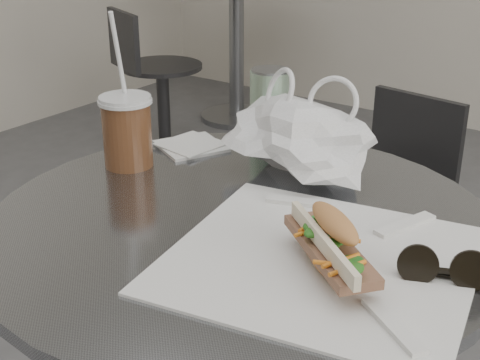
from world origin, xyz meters
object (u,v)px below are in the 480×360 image
Objects in this scene: bg_table at (237,37)px; banh_mi at (331,244)px; chair_far at (382,230)px; drink_can at (270,107)px; iced_coffee at (127,130)px; sunglasses at (444,270)px; bg_chair at (155,94)px.

banh_mi is (1.78, -2.26, 0.32)m from bg_table.
banh_mi is at bearing 117.80° from chair_far.
bg_table is 5.16× the size of drink_can.
drink_can is at bearing 171.12° from banh_mi.
banh_mi is 0.48m from iced_coffee.
sunglasses is at bearing 125.75° from chair_far.
sunglasses is (1.87, -1.50, 0.44)m from bg_chair.
chair_far is 0.78m from drink_can.
bg_table is at bearing 108.64° from sunglasses.
iced_coffee reaches higher than banh_mi.
chair_far is at bearing -0.37° from bg_chair.
drink_can is at bearing -17.36° from bg_chair.
banh_mi is at bearing -47.50° from drink_can.
banh_mi reaches higher than bg_table.
banh_mi is at bearing -51.77° from bg_table.
sunglasses is at bearing -15.81° from bg_chair.
bg_table is 2.75× the size of iced_coffee.
chair_far is 0.95× the size of bg_chair.
bg_chair is 1.99m from iced_coffee.
iced_coffee reaches higher than chair_far.
banh_mi is 0.86× the size of iced_coffee.
banh_mi reaches higher than chair_far.
bg_chair is at bearing 176.79° from banh_mi.
chair_far is 2.88× the size of banh_mi.
iced_coffee is (-0.46, 0.11, 0.02)m from banh_mi.
bg_table reaches higher than bg_chair.
sunglasses is 0.77× the size of drink_can.
chair_far is at bearing 94.32° from sunglasses.
iced_coffee is 1.88× the size of drink_can.
iced_coffee is (1.32, -2.15, 0.34)m from bg_table.
bg_table is at bearing 166.85° from banh_mi.
chair_far is 4.67× the size of drink_can.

